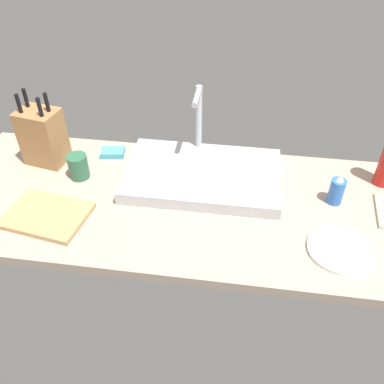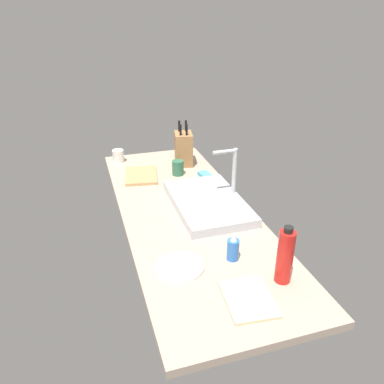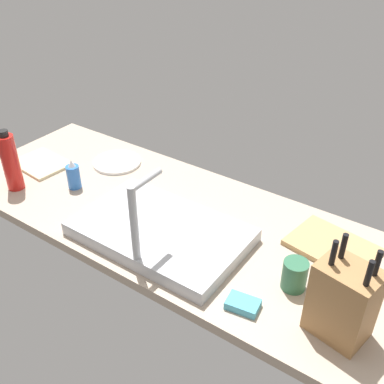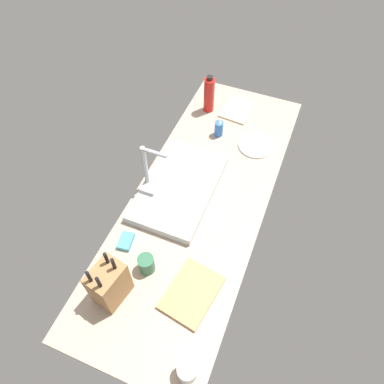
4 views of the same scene
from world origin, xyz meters
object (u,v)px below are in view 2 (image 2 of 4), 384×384
at_px(ceramic_cup, 178,168).
at_px(cutting_board, 141,176).
at_px(water_bottle, 285,256).
at_px(dish_towel, 248,299).
at_px(faucet, 232,171).
at_px(dish_sponge, 205,175).
at_px(knife_block, 184,149).
at_px(soap_bottle, 233,249).
at_px(coffee_mug, 118,156).
at_px(dinner_plate, 180,267).
at_px(sink_basin, 208,203).

bearing_deg(ceramic_cup, cutting_board, -98.21).
bearing_deg(water_bottle, dish_towel, -69.82).
distance_m(faucet, dish_sponge, 0.38).
xyz_separation_m(knife_block, dish_towel, (1.32, -0.14, -0.10)).
distance_m(cutting_board, dish_towel, 1.21).
bearing_deg(dish_towel, cutting_board, -171.72).
bearing_deg(soap_bottle, coffee_mug, -165.69).
bearing_deg(water_bottle, cutting_board, -163.01).
xyz_separation_m(faucet, dish_towel, (0.75, -0.24, -0.17)).
distance_m(dish_towel, coffee_mug, 1.52).
bearing_deg(dish_sponge, ceramic_cup, -117.94).
bearing_deg(water_bottle, soap_bottle, -144.54).
bearing_deg(coffee_mug, faucet, 34.66).
relative_size(knife_block, dish_sponge, 3.17).
bearing_deg(faucet, knife_block, -169.84).
bearing_deg(knife_block, coffee_mug, -101.36).
relative_size(water_bottle, coffee_mug, 2.89).
bearing_deg(water_bottle, faucet, 174.43).
bearing_deg(dinner_plate, knife_block, 163.08).
distance_m(sink_basin, dinner_plate, 0.54).
distance_m(sink_basin, soap_bottle, 0.47).
height_order(faucet, dinner_plate, faucet).
xyz_separation_m(faucet, dish_sponge, (-0.34, -0.03, -0.16)).
distance_m(sink_basin, dish_towel, 0.72).
bearing_deg(cutting_board, ceramic_cup, 81.79).
bearing_deg(faucet, cutting_board, -137.54).
distance_m(dinner_plate, dish_sponge, 0.92).
distance_m(knife_block, cutting_board, 0.35).
height_order(knife_block, dish_sponge, knife_block).
height_order(faucet, dish_towel, faucet).
relative_size(knife_block, cutting_board, 1.08).
bearing_deg(soap_bottle, faucet, 158.33).
bearing_deg(knife_block, ceramic_cup, -16.73).
height_order(sink_basin, dinner_plate, sink_basin).
xyz_separation_m(dinner_plate, dish_sponge, (-0.83, 0.39, 0.01)).
bearing_deg(faucet, soap_bottle, -21.67).
bearing_deg(coffee_mug, ceramic_cup, 45.28).
distance_m(knife_block, soap_bottle, 1.08).
xyz_separation_m(dinner_plate, coffee_mug, (-1.24, -0.09, 0.04)).
height_order(coffee_mug, ceramic_cup, ceramic_cup).
xyz_separation_m(knife_block, dinner_plate, (1.07, -0.33, -0.10)).
height_order(faucet, ceramic_cup, faucet).
relative_size(dinner_plate, dish_sponge, 2.23).
height_order(knife_block, dinner_plate, knife_block).
distance_m(water_bottle, coffee_mug, 1.50).
bearing_deg(sink_basin, soap_bottle, -6.48).
xyz_separation_m(sink_basin, coffee_mug, (-0.78, -0.37, 0.02)).
distance_m(faucet, dinner_plate, 0.67).
bearing_deg(knife_block, water_bottle, 12.58).
relative_size(cutting_board, soap_bottle, 2.18).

